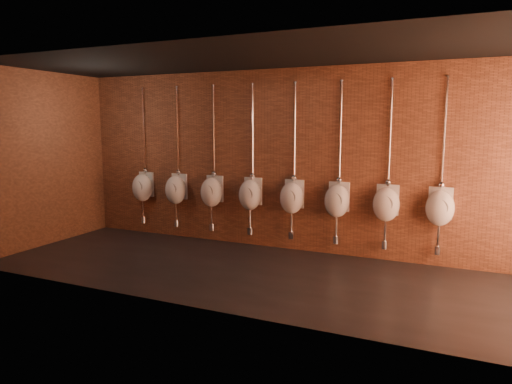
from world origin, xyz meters
TOP-DOWN VIEW (x-y plane):
  - ground at (0.00, 0.00)m, footprint 8.50×8.50m
  - room_shell at (0.00, 0.00)m, footprint 8.54×3.04m
  - urinal_0 at (-3.09, 1.35)m, footprint 0.46×0.41m
  - urinal_1 at (-2.29, 1.35)m, footprint 0.46×0.41m
  - urinal_2 at (-1.49, 1.35)m, footprint 0.46×0.41m
  - urinal_3 at (-0.69, 1.35)m, footprint 0.46×0.41m
  - urinal_4 at (0.11, 1.35)m, footprint 0.46×0.41m
  - urinal_5 at (0.92, 1.35)m, footprint 0.46×0.41m
  - urinal_6 at (1.72, 1.35)m, footprint 0.46×0.41m
  - urinal_7 at (2.52, 1.35)m, footprint 0.46×0.41m

SIDE VIEW (x-z plane):
  - ground at x=0.00m, z-range 0.00..0.00m
  - urinal_0 at x=-3.09m, z-range -0.38..2.34m
  - urinal_1 at x=-2.29m, z-range -0.38..2.34m
  - urinal_2 at x=-1.49m, z-range -0.38..2.34m
  - urinal_3 at x=-0.69m, z-range -0.38..2.34m
  - urinal_4 at x=0.11m, z-range -0.38..2.34m
  - urinal_5 at x=0.92m, z-range -0.38..2.34m
  - urinal_6 at x=1.72m, z-range -0.38..2.34m
  - urinal_7 at x=2.52m, z-range -0.38..2.34m
  - room_shell at x=0.00m, z-range 0.40..3.62m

